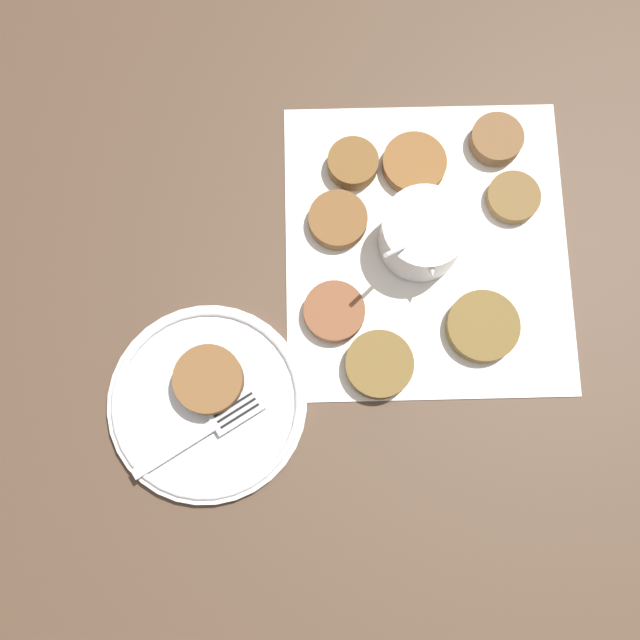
{
  "coord_description": "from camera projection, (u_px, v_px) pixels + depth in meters",
  "views": [
    {
      "loc": [
        0.28,
        -0.18,
        0.84
      ],
      "look_at": [
        0.1,
        -0.16,
        0.02
      ],
      "focal_mm": 42.0,
      "sensor_mm": 36.0,
      "label": 1
    }
  ],
  "objects": [
    {
      "name": "fritter_0",
      "position": [
        334.0,
        312.0,
        0.85
      ],
      "size": [
        0.07,
        0.07,
        0.02
      ],
      "color": "brown",
      "rests_on": "napkin"
    },
    {
      "name": "ground_plane",
      "position": [
        447.0,
        228.0,
        0.89
      ],
      "size": [
        4.0,
        4.0,
        0.0
      ],
      "primitive_type": "plane",
      "color": "#4C3828"
    },
    {
      "name": "fritter_5",
      "position": [
        353.0,
        163.0,
        0.89
      ],
      "size": [
        0.06,
        0.06,
        0.02
      ],
      "color": "brown",
      "rests_on": "napkin"
    },
    {
      "name": "fritter_on_plate",
      "position": [
        209.0,
        380.0,
        0.82
      ],
      "size": [
        0.08,
        0.08,
        0.02
      ],
      "color": "brown",
      "rests_on": "serving_plate"
    },
    {
      "name": "sauce_bowl",
      "position": [
        422.0,
        235.0,
        0.85
      ],
      "size": [
        0.1,
        0.11,
        0.11
      ],
      "color": "silver",
      "rests_on": "napkin"
    },
    {
      "name": "fritter_4",
      "position": [
        414.0,
        164.0,
        0.89
      ],
      "size": [
        0.08,
        0.08,
        0.02
      ],
      "color": "brown",
      "rests_on": "napkin"
    },
    {
      "name": "fritter_1",
      "position": [
        496.0,
        139.0,
        0.9
      ],
      "size": [
        0.06,
        0.06,
        0.02
      ],
      "color": "brown",
      "rests_on": "napkin"
    },
    {
      "name": "fork",
      "position": [
        212.0,
        426.0,
        0.82
      ],
      "size": [
        0.09,
        0.15,
        0.0
      ],
      "color": "silver",
      "rests_on": "serving_plate"
    },
    {
      "name": "fritter_6",
      "position": [
        338.0,
        220.0,
        0.88
      ],
      "size": [
        0.07,
        0.07,
        0.02
      ],
      "color": "brown",
      "rests_on": "napkin"
    },
    {
      "name": "fritter_2",
      "position": [
        483.0,
        327.0,
        0.85
      ],
      "size": [
        0.08,
        0.08,
        0.02
      ],
      "color": "brown",
      "rests_on": "napkin"
    },
    {
      "name": "serving_plate",
      "position": [
        207.0,
        403.0,
        0.83
      ],
      "size": [
        0.22,
        0.22,
        0.02
      ],
      "color": "silver",
      "rests_on": "ground_plane"
    },
    {
      "name": "napkin",
      "position": [
        427.0,
        247.0,
        0.88
      ],
      "size": [
        0.39,
        0.36,
        0.0
      ],
      "color": "white",
      "rests_on": "ground_plane"
    },
    {
      "name": "fritter_3",
      "position": [
        513.0,
        197.0,
        0.88
      ],
      "size": [
        0.06,
        0.06,
        0.01
      ],
      "color": "brown",
      "rests_on": "napkin"
    },
    {
      "name": "fritter_7",
      "position": [
        379.0,
        365.0,
        0.84
      ],
      "size": [
        0.08,
        0.08,
        0.02
      ],
      "color": "brown",
      "rests_on": "napkin"
    }
  ]
}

